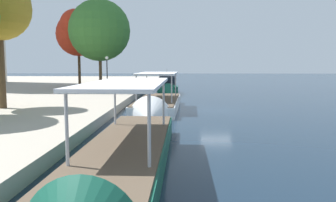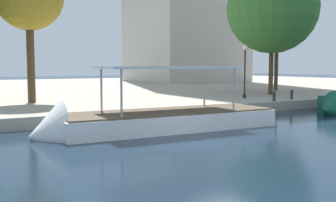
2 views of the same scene
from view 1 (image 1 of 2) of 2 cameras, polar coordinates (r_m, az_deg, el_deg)
name	(u,v)px [view 1 (image 1 of 2)]	position (r m, az deg, el deg)	size (l,w,h in m)	color
ground_plane	(216,110)	(28.15, 8.03, -1.57)	(220.00, 220.00, 0.00)	#142333
tour_boat_0	(123,162)	(12.11, -7.52, -10.06)	(13.33, 3.06, 4.17)	#14513D
tour_boat_1	(157,108)	(27.20, -1.93, -1.16)	(12.00, 3.71, 4.39)	white
motor_yacht_2	(167,89)	(43.32, -0.17, 2.03)	(8.87, 2.86, 3.94)	#14513D
mooring_bollard_0	(143,83)	(48.79, -4.16, 2.96)	(0.23, 0.23, 0.74)	#2D2D33
mooring_bollard_1	(132,87)	(41.19, -5.98, 2.34)	(0.23, 0.23, 0.73)	#2D2D33
mooring_bollard_2	(133,88)	(38.97, -5.80, 2.09)	(0.23, 0.23, 0.69)	#2D2D33
lamp_post	(107,71)	(39.26, -10.12, 4.93)	(0.37, 0.37, 3.99)	black
tree_0	(78,33)	(49.64, -14.72, 10.86)	(6.69, 6.08, 10.47)	#4C3823
tree_2	(98,29)	(44.38, -11.53, 11.75)	(7.63, 7.63, 11.11)	#4C3823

